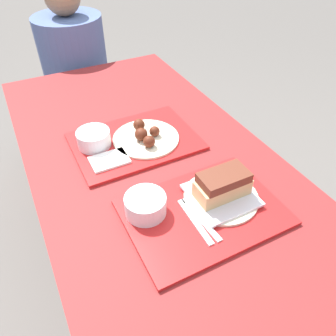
% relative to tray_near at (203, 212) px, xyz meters
% --- Properties ---
extents(ground_plane, '(12.00, 12.00, 0.00)m').
position_rel_tray_near_xyz_m(ground_plane, '(-0.02, 0.20, -0.74)').
color(ground_plane, '#605B56').
extents(picnic_table, '(0.78, 1.78, 0.73)m').
position_rel_tray_near_xyz_m(picnic_table, '(-0.02, 0.20, -0.10)').
color(picnic_table, maroon).
rests_on(picnic_table, ground_plane).
extents(picnic_bench_far, '(0.74, 0.28, 0.43)m').
position_rel_tray_near_xyz_m(picnic_bench_far, '(-0.02, 1.31, -0.38)').
color(picnic_bench_far, maroon).
rests_on(picnic_bench_far, ground_plane).
extents(tray_near, '(0.43, 0.31, 0.01)m').
position_rel_tray_near_xyz_m(tray_near, '(0.00, 0.00, 0.00)').
color(tray_near, red).
rests_on(tray_near, picnic_table).
extents(tray_far, '(0.43, 0.31, 0.01)m').
position_rel_tray_near_xyz_m(tray_far, '(-0.04, 0.39, 0.00)').
color(tray_far, red).
rests_on(tray_far, picnic_table).
extents(bowl_coleslaw_near, '(0.11, 0.11, 0.06)m').
position_rel_tray_near_xyz_m(bowl_coleslaw_near, '(-0.14, 0.07, 0.04)').
color(bowl_coleslaw_near, silver).
rests_on(bowl_coleslaw_near, tray_near).
extents(brisket_sandwich_plate, '(0.21, 0.21, 0.09)m').
position_rel_tray_near_xyz_m(brisket_sandwich_plate, '(0.07, 0.02, 0.04)').
color(brisket_sandwich_plate, beige).
rests_on(brisket_sandwich_plate, tray_near).
extents(plastic_fork_near, '(0.02, 0.17, 0.00)m').
position_rel_tray_near_xyz_m(plastic_fork_near, '(-0.04, -0.02, 0.01)').
color(plastic_fork_near, white).
rests_on(plastic_fork_near, tray_near).
extents(plastic_knife_near, '(0.03, 0.17, 0.00)m').
position_rel_tray_near_xyz_m(plastic_knife_near, '(-0.02, -0.02, 0.01)').
color(plastic_knife_near, white).
rests_on(plastic_knife_near, tray_near).
extents(condiment_packet, '(0.04, 0.03, 0.01)m').
position_rel_tray_near_xyz_m(condiment_packet, '(0.03, 0.07, 0.01)').
color(condiment_packet, '#A59E93').
rests_on(condiment_packet, tray_near).
extents(bowl_coleslaw_far, '(0.11, 0.11, 0.06)m').
position_rel_tray_near_xyz_m(bowl_coleslaw_far, '(-0.18, 0.43, 0.04)').
color(bowl_coleslaw_far, silver).
rests_on(bowl_coleslaw_far, tray_far).
extents(wings_plate_far, '(0.23, 0.23, 0.05)m').
position_rel_tray_near_xyz_m(wings_plate_far, '(-0.01, 0.38, 0.02)').
color(wings_plate_far, beige).
rests_on(wings_plate_far, tray_far).
extents(napkin_far, '(0.12, 0.08, 0.01)m').
position_rel_tray_near_xyz_m(napkin_far, '(-0.16, 0.32, 0.01)').
color(napkin_far, white).
rests_on(napkin_far, tray_far).
extents(person_seated_across, '(0.36, 0.36, 0.67)m').
position_rel_tray_near_xyz_m(person_seated_across, '(-0.03, 1.31, -0.04)').
color(person_seated_across, '#4C6093').
rests_on(person_seated_across, picnic_bench_far).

